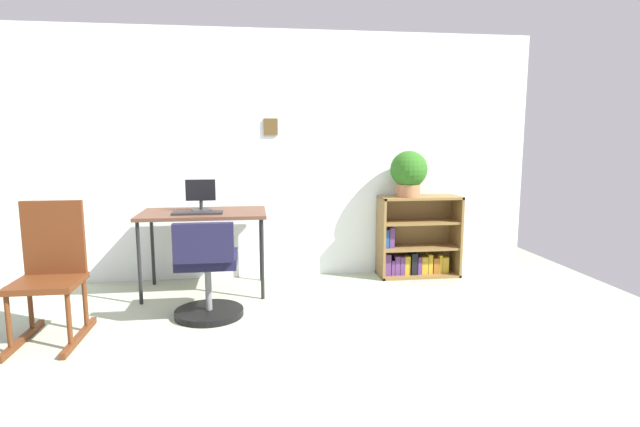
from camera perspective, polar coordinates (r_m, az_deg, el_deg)
name	(u,v)px	position (r m, az deg, el deg)	size (l,w,h in m)	color
ground_plane	(282,375)	(3.03, -4.38, -17.89)	(6.24, 6.24, 0.00)	#9CA98E
wall_back	(267,156)	(4.86, -6.08, 6.51)	(5.20, 0.12, 2.35)	white
desk	(204,218)	(4.46, -13.14, -0.48)	(1.07, 0.64, 0.72)	brown
monitor	(201,196)	(4.50, -13.44, 2.00)	(0.26, 0.18, 0.28)	#262628
keyboard	(198,213)	(4.33, -13.79, 0.07)	(0.42, 0.15, 0.02)	black
office_chair	(207,276)	(3.85, -12.73, -6.98)	(0.52, 0.55, 0.76)	black
rocking_chair	(50,271)	(3.84, -28.38, -5.76)	(0.42, 0.64, 0.93)	#572A12
bookshelf_low	(416,241)	(5.02, 10.85, -3.07)	(0.79, 0.30, 0.79)	brown
potted_plant_on_shelf	(409,172)	(4.85, 10.09, 4.69)	(0.35, 0.35, 0.44)	#9E6642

